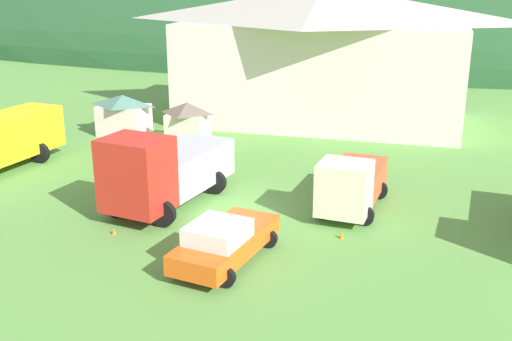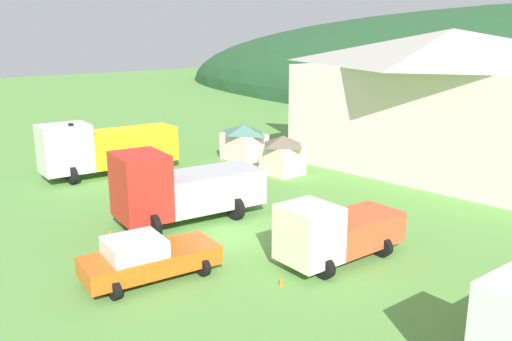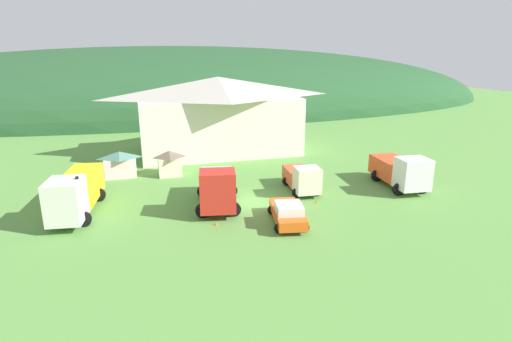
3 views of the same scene
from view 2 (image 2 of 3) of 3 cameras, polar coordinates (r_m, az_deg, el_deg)
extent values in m
plane|color=#5B9342|center=(23.39, -3.01, -7.35)|extent=(200.00, 200.00, 0.00)
cube|color=silver|center=(36.03, 19.71, 5.09)|extent=(18.36, 9.70, 6.70)
pyramid|color=#B7B2A3|center=(35.65, 20.33, 12.26)|extent=(19.83, 10.48, 2.34)
cube|color=beige|center=(33.77, 2.88, 1.15)|extent=(2.21, 2.09, 1.86)
pyramid|color=#6B5B4C|center=(33.50, 2.91, 3.24)|extent=(2.39, 2.26, 0.65)
cube|color=beige|center=(37.68, -1.30, 2.58)|extent=(2.96, 2.09, 1.87)
pyramid|color=#4C7A6B|center=(37.44, -1.31, 4.47)|extent=(3.20, 2.26, 0.66)
cube|color=silver|center=(33.96, -19.89, 2.25)|extent=(2.63, 3.13, 2.92)
cube|color=black|center=(33.80, -20.21, 3.28)|extent=(1.51, 2.43, 0.94)
cube|color=yellow|center=(35.39, -13.25, 2.63)|extent=(2.99, 5.88, 2.24)
cylinder|color=black|center=(33.35, -19.19, -0.49)|extent=(1.10, 0.30, 1.10)
cylinder|color=black|center=(35.21, -20.15, 0.19)|extent=(1.10, 0.30, 1.10)
cylinder|color=black|center=(35.07, -11.24, 0.75)|extent=(1.10, 0.30, 1.10)
cylinder|color=black|center=(36.84, -12.55, 1.34)|extent=(1.10, 0.30, 1.10)
cube|color=red|center=(24.37, -12.30, -1.66)|extent=(2.93, 2.54, 3.01)
cube|color=black|center=(24.16, -12.61, -0.18)|extent=(1.67, 1.91, 0.96)
cube|color=#B2B2B7|center=(25.93, -4.96, -1.90)|extent=(3.43, 5.30, 1.71)
cylinder|color=black|center=(23.80, -11.10, -5.80)|extent=(1.10, 0.30, 1.10)
cylinder|color=black|center=(25.84, -13.04, -4.27)|extent=(1.10, 0.30, 1.10)
cylinder|color=black|center=(25.57, -2.23, -4.10)|extent=(1.10, 0.30, 1.10)
cylinder|color=black|center=(27.48, -4.70, -2.81)|extent=(1.10, 0.30, 1.10)
cube|color=beige|center=(19.94, 5.71, -6.78)|extent=(2.23, 2.08, 2.16)
cube|color=black|center=(19.72, 5.55, -5.56)|extent=(1.25, 1.61, 0.69)
cube|color=#DB512D|center=(21.96, 10.90, -6.21)|extent=(2.40, 3.75, 1.25)
cylinder|color=black|center=(19.79, 7.41, -10.40)|extent=(0.80, 0.30, 0.80)
cylinder|color=black|center=(20.95, 3.97, -8.86)|extent=(0.80, 0.30, 0.80)
cylinder|color=black|center=(22.05, 13.48, -8.02)|extent=(0.80, 0.30, 0.80)
cylinder|color=black|center=(23.10, 10.08, -6.78)|extent=(0.80, 0.30, 0.80)
cube|color=#E85917|center=(19.93, -11.24, -9.46)|extent=(2.83, 5.20, 0.70)
cube|color=silver|center=(19.49, -12.96, -8.01)|extent=(2.15, 2.26, 0.62)
cylinder|color=black|center=(18.84, -15.00, -12.33)|extent=(0.68, 0.24, 0.68)
cylinder|color=black|center=(20.36, -16.57, -10.35)|extent=(0.68, 0.24, 0.68)
cylinder|color=black|center=(19.96, -5.71, -10.30)|extent=(0.68, 0.24, 0.68)
cylinder|color=black|center=(21.40, -7.88, -8.62)|extent=(0.68, 0.24, 0.68)
cylinder|color=#4C4C51|center=(33.32, -19.02, 1.27)|extent=(0.12, 0.12, 3.08)
cube|color=black|center=(32.98, -19.27, 4.34)|extent=(0.20, 0.24, 0.55)
sphere|color=red|center=(33.03, -19.07, 4.37)|extent=(0.14, 0.14, 0.14)
cone|color=orange|center=(19.32, 2.71, -12.25)|extent=(0.36, 0.36, 0.62)
cone|color=orange|center=(24.70, -15.40, -6.66)|extent=(0.36, 0.36, 0.50)
camera|label=1|loc=(13.10, -88.53, 5.42)|focal=42.43mm
camera|label=3|loc=(30.23, -77.35, 9.70)|focal=28.54mm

